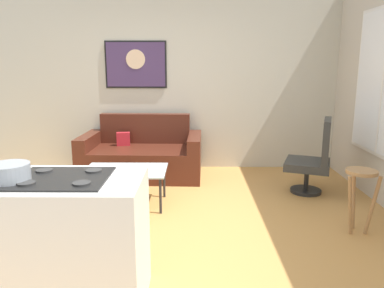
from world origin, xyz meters
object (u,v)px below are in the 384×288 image
(coffee_table, at_px, (125,172))
(wall_painting, at_px, (136,64))
(armchair, at_px, (315,158))
(bar_stool, at_px, (360,186))
(couch, at_px, (142,156))
(mixing_bowl, at_px, (9,174))

(coffee_table, height_order, wall_painting, wall_painting)
(armchair, distance_m, bar_stool, 1.16)
(armchair, relative_size, bar_stool, 1.52)
(armchair, bearing_deg, couch, 161.40)
(coffee_table, relative_size, armchair, 0.98)
(couch, distance_m, armchair, 2.45)
(bar_stool, distance_m, wall_painting, 3.66)
(coffee_table, bearing_deg, mixing_bowl, -100.42)
(coffee_table, distance_m, armchair, 2.38)
(coffee_table, distance_m, bar_stool, 2.53)
(couch, xyz_separation_m, coffee_table, (-0.03, -1.21, 0.11))
(wall_painting, bearing_deg, coffee_table, -86.76)
(mixing_bowl, height_order, wall_painting, wall_painting)
(couch, bearing_deg, mixing_bowl, -97.03)
(armchair, relative_size, mixing_bowl, 3.77)
(coffee_table, xyz_separation_m, armchair, (2.34, 0.43, 0.06))
(coffee_table, xyz_separation_m, mixing_bowl, (-0.36, -1.96, 0.57))
(couch, bearing_deg, wall_painting, 105.04)
(couch, xyz_separation_m, bar_stool, (2.39, -1.94, 0.19))
(armchair, bearing_deg, bar_stool, -86.00)
(bar_stool, bearing_deg, armchair, 94.00)
(armchair, xyz_separation_m, bar_stool, (0.08, -1.16, 0.02))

